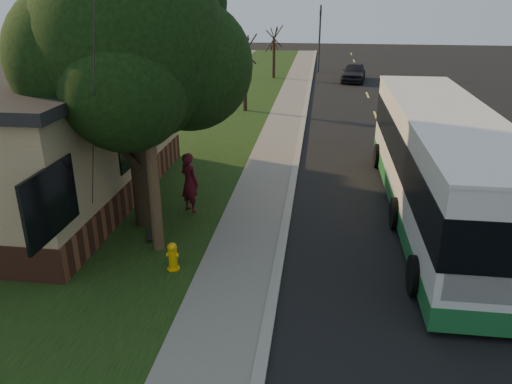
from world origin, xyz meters
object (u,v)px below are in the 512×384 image
Objects in this scene: fire_hydrant at (173,256)px; distant_car at (354,72)px; dumpster at (106,153)px; skateboarder at (190,182)px; bare_tree_near at (245,74)px; transit_bus at (440,162)px; utility_pole at (145,79)px; traffic_signal at (320,34)px; bare_tree_far at (274,53)px; skateboard_main at (152,234)px; leafy_tree at (133,48)px.

distant_car reaches higher than fire_hydrant.
skateboarder is at bearing -40.90° from dumpster.
skateboarder is 1.27× the size of dumpster.
bare_tree_near reaches higher than transit_bus.
utility_pole is 33.26m from traffic_signal.
bare_tree_near is at bearing -92.39° from bare_tree_far.
distant_car is at bearing -57.33° from traffic_signal.
dumpster is at bearing -110.39° from bare_tree_near.
skateboarder is (-0.06, -26.43, -0.97)m from bare_tree_far.
skateboard_main is (-0.68, -1.86, -0.90)m from skateboarder.
traffic_signal is at bearing 73.37° from dumpster.
leafy_tree is 8.72× the size of skateboard_main.
skateboard_main is 0.59× the size of dumpster.
distant_car is (6.37, 26.05, -0.31)m from skateboarder.
fire_hydrant is 0.83× the size of skateboard_main.
bare_tree_near is 13.55m from distant_car.
skateboarder is at bearing 97.41° from fire_hydrant.
bare_tree_near is 1.01× the size of distant_car.
traffic_signal is 1.29× the size of distant_car.
utility_pole is 8.97m from transit_bus.
skateboarder is (0.24, 2.58, -3.60)m from utility_pole.
bare_tree_near is 16.52m from traffic_signal.
fire_hydrant is at bearing -87.14° from bare_tree_near.
transit_bus is at bearing -14.33° from dumpster.
utility_pole is 2.13× the size of distant_car.
bare_tree_near is (-0.19, 17.01, -2.48)m from utility_pole.
traffic_signal is at bearing 83.42° from utility_pole.
fire_hydrant is 30.21m from distant_car.
transit_bus reaches higher than dumpster.
bare_tree_far is (1.17, 27.35, -3.16)m from leafy_tree.
skateboard_main is 28.79m from distant_car.
transit_bus is (7.54, -25.69, -0.21)m from bare_tree_far.
skateboarder is 5.82m from dumpster.
utility_pole is 4.58m from skateboard_main.
leafy_tree reaches higher than bare_tree_near.
bare_tree_far is 26.77m from transit_bus.
bare_tree_near reaches higher than skateboard_main.
transit_bus is at bearing 22.92° from utility_pole.
distant_car is (6.61, 28.63, -3.91)m from utility_pole.
utility_pole is 2.11× the size of bare_tree_near.
fire_hydrant is 0.49× the size of dumpster.
utility_pole is at bearing -56.98° from dumpster.
skateboarder is 0.45× the size of distant_car.
traffic_signal is 3.62× the size of dumpster.
bare_tree_far is at bearing 88.50° from skateboard_main.
utility_pole is (-0.71, 0.99, 4.20)m from fire_hydrant.
leafy_tree is at bearing -98.47° from traffic_signal.
bare_tree_near is 4.82× the size of skateboard_main.
bare_tree_near is at bearing 90.66° from utility_pole.
traffic_signal is (3.50, 4.00, 1.16)m from bare_tree_far.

